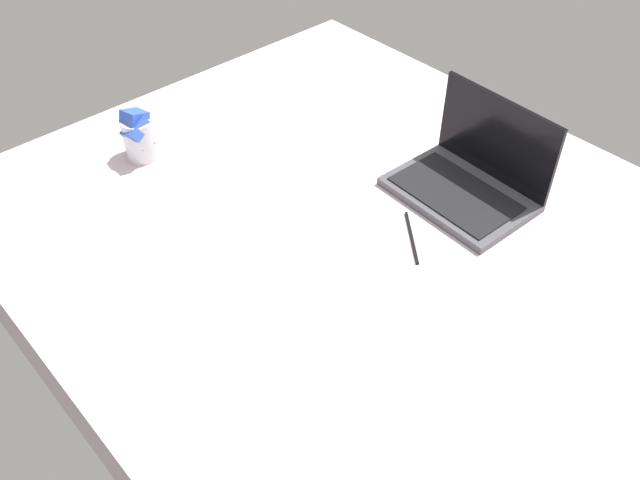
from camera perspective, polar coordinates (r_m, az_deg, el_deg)
The scene contains 4 objects.
bed_mattress at distance 158.21cm, azimuth 4.57°, elevation -2.65°, with size 180.00×140.00×18.00cm, color silver.
laptop at distance 166.18cm, azimuth 12.47°, elevation 5.10°, with size 33.85×24.23×23.00cm.
snack_cup at distance 179.49cm, azimuth -14.90°, elevation 8.50°, with size 9.60×9.57×14.23cm.
charger_cable at distance 153.78cm, azimuth 7.73°, elevation 0.22°, with size 17.00×0.60×0.60cm, color black.
Camera 1 is at (73.53, -83.44, 121.53)cm, focal length 37.99 mm.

